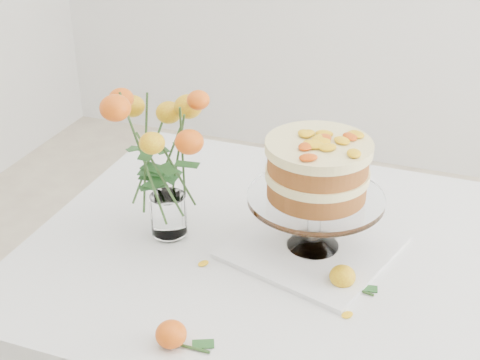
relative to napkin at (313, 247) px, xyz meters
The scene contains 11 objects.
table 0.13m from the napkin, ahead, with size 1.43×0.93×0.76m.
napkin is the anchor object (origin of this frame).
cake_stand 0.18m from the napkin, 165.96° to the right, with size 0.29×0.29×0.26m.
rose_vase 0.40m from the napkin, 170.00° to the right, with size 0.34×0.34×0.41m.
loose_rose_near 0.14m from the napkin, 50.08° to the right, with size 0.09×0.05×0.04m.
loose_rose_far 0.41m from the napkin, 112.95° to the right, with size 0.10×0.06×0.05m.
stray_petal_a 0.12m from the napkin, 100.83° to the right, with size 0.03×0.02×0.00m, color yellow.
stray_petal_b 0.17m from the napkin, 63.24° to the right, with size 0.03×0.02×0.00m, color yellow.
stray_petal_c 0.23m from the napkin, 58.78° to the right, with size 0.03×0.02×0.00m, color yellow.
stray_petal_d 0.17m from the napkin, 158.21° to the right, with size 0.03×0.02×0.00m, color yellow.
stray_petal_e 0.24m from the napkin, 146.29° to the right, with size 0.03×0.02×0.00m, color yellow.
Camera 1 is at (0.17, -1.18, 1.58)m, focal length 50.00 mm.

